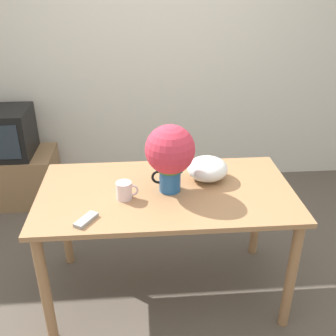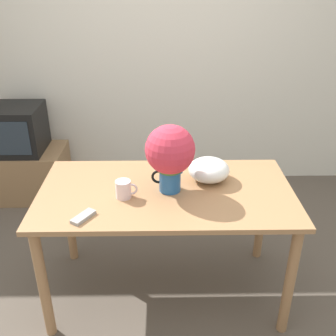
# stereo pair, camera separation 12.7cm
# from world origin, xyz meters

# --- Properties ---
(ground_plane) EXTENTS (12.00, 12.00, 0.00)m
(ground_plane) POSITION_xyz_m (0.00, 0.00, 0.00)
(ground_plane) COLOR brown
(wall_back) EXTENTS (8.00, 0.05, 2.60)m
(wall_back) POSITION_xyz_m (0.00, 1.79, 1.30)
(wall_back) COLOR silver
(wall_back) RESTS_ON ground_plane
(table) EXTENTS (1.50, 0.81, 0.78)m
(table) POSITION_xyz_m (-0.04, 0.15, 0.67)
(table) COLOR #A3754C
(table) RESTS_ON ground_plane
(flower_vase) EXTENTS (0.29, 0.29, 0.41)m
(flower_vase) POSITION_xyz_m (-0.01, 0.15, 1.01)
(flower_vase) COLOR #235B9E
(flower_vase) RESTS_ON table
(coffee_mug) EXTENTS (0.13, 0.09, 0.10)m
(coffee_mug) POSITION_xyz_m (-0.28, 0.07, 0.83)
(coffee_mug) COLOR silver
(coffee_mug) RESTS_ON table
(white_bowl) EXTENTS (0.25, 0.25, 0.14)m
(white_bowl) POSITION_xyz_m (0.23, 0.27, 0.85)
(white_bowl) COLOR white
(white_bowl) RESTS_ON table
(remote_control) EXTENTS (0.12, 0.15, 0.02)m
(remote_control) POSITION_xyz_m (-0.47, -0.14, 0.79)
(remote_control) COLOR #999999
(remote_control) RESTS_ON table
(tv_stand) EXTENTS (0.74, 0.48, 0.47)m
(tv_stand) POSITION_xyz_m (-1.33, 1.43, 0.23)
(tv_stand) COLOR #8E6B47
(tv_stand) RESTS_ON ground_plane
(tv_set) EXTENTS (0.42, 0.46, 0.41)m
(tv_set) POSITION_xyz_m (-1.33, 1.42, 0.67)
(tv_set) COLOR black
(tv_set) RESTS_ON tv_stand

